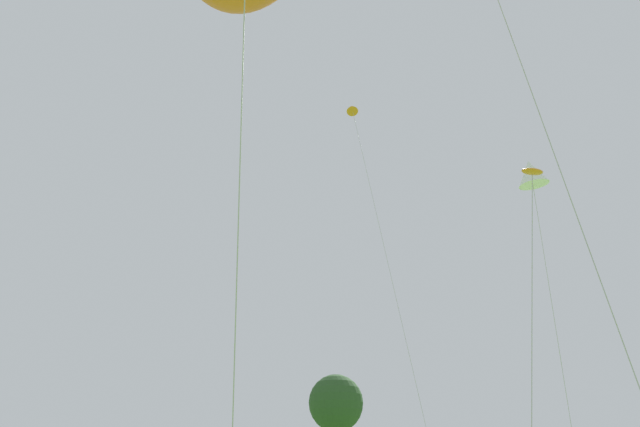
# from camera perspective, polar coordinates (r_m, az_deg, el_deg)

# --- Properties ---
(small_kite_stunt_black) EXTENTS (2.88, 2.50, 20.55)m
(small_kite_stunt_black) POSITION_cam_1_polar(r_m,az_deg,el_deg) (28.98, 3.73, 11.48)
(small_kite_stunt_black) COLOR orange
(small_kite_stunt_black) RESTS_ON ground
(small_kite_bird_shape) EXTENTS (2.93, 2.75, 13.00)m
(small_kite_bird_shape) POSITION_cam_1_polar(r_m,az_deg,el_deg) (21.62, 22.83, 4.24)
(small_kite_bird_shape) COLOR white
(small_kite_bird_shape) RESTS_ON ground
(small_kite_box_yellow) EXTENTS (2.12, 0.74, 7.99)m
(small_kite_box_yellow) POSITION_cam_1_polar(r_m,az_deg,el_deg) (12.03, 22.95, 2.97)
(small_kite_box_yellow) COLOR orange
(small_kite_box_yellow) RESTS_ON ground
(tree_oak_right) EXTENTS (5.60, 5.60, 10.80)m
(tree_oak_right) POSITION_cam_1_polar(r_m,az_deg,el_deg) (55.03, 1.82, -20.75)
(tree_oak_right) COLOR #513823
(tree_oak_right) RESTS_ON ground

